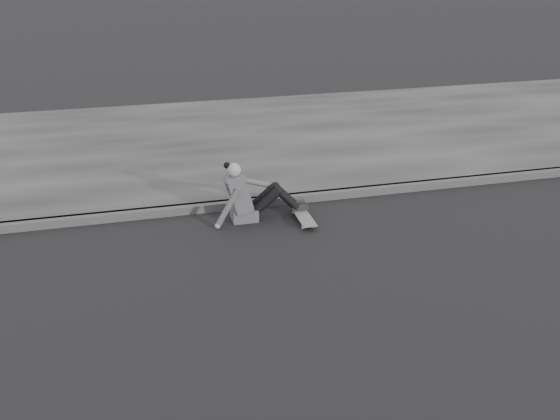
# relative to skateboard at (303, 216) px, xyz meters

# --- Properties ---
(ground) EXTENTS (80.00, 80.00, 0.00)m
(ground) POSITION_rel_skateboard_xyz_m (0.94, -1.91, -0.07)
(ground) COLOR black
(ground) RESTS_ON ground
(curb) EXTENTS (24.00, 0.16, 0.12)m
(curb) POSITION_rel_skateboard_xyz_m (0.94, 0.67, -0.01)
(curb) COLOR #454545
(curb) RESTS_ON ground
(sidewalk) EXTENTS (24.00, 6.00, 0.12)m
(sidewalk) POSITION_rel_skateboard_xyz_m (0.94, 3.69, -0.01)
(sidewalk) COLOR #373737
(sidewalk) RESTS_ON ground
(skateboard) EXTENTS (0.20, 0.78, 0.09)m
(skateboard) POSITION_rel_skateboard_xyz_m (0.00, 0.00, 0.00)
(skateboard) COLOR #A4A49F
(skateboard) RESTS_ON ground
(seated_woman) EXTENTS (1.38, 0.46, 0.88)m
(seated_woman) POSITION_rel_skateboard_xyz_m (-0.73, 0.25, 0.29)
(seated_woman) COLOR #515153
(seated_woman) RESTS_ON ground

